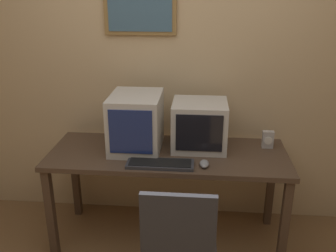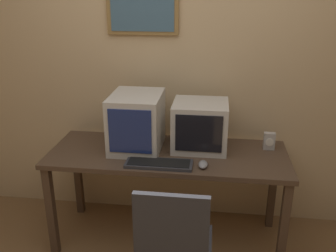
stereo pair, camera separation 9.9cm
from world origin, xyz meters
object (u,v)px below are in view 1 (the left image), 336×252
Objects in this scene: keyboard_main at (160,164)px; monitor_right at (199,125)px; monitor_left at (136,122)px; desk_clock at (268,140)px; mouse_near_keyboard at (204,164)px.

monitor_right is at bearing 52.79° from keyboard_main.
monitor_left is 1.01× the size of keyboard_main.
mouse_near_keyboard is at bearing -142.78° from desk_clock.
monitor_right is 3.06× the size of desk_clock.
keyboard_main is (0.21, -0.28, -0.19)m from monitor_left.
monitor_left is at bearing -172.77° from monitor_right.
monitor_left is at bearing -174.66° from desk_clock.
monitor_left reaches higher than mouse_near_keyboard.
desk_clock is at bearing 37.22° from mouse_near_keyboard.
keyboard_main is 0.30m from mouse_near_keyboard.
keyboard_main is at bearing -177.82° from mouse_near_keyboard.
monitor_left reaches higher than keyboard_main.
monitor_right is 0.87× the size of keyboard_main.
monitor_left is at bearing 152.00° from mouse_near_keyboard.
mouse_near_keyboard is (0.30, 0.01, 0.01)m from keyboard_main.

